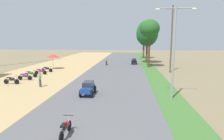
% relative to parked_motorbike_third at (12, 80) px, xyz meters
% --- Properties ---
extents(parked_motorbike_third, '(1.80, 0.54, 0.94)m').
position_rel_parked_motorbike_third_xyz_m(parked_motorbike_third, '(0.00, 0.00, 0.00)').
color(parked_motorbike_third, black).
rests_on(parked_motorbike_third, dirt_shoulder).
extents(parked_motorbike_fourth, '(1.80, 0.54, 0.94)m').
position_rel_parked_motorbike_third_xyz_m(parked_motorbike_fourth, '(0.34, 2.21, 0.00)').
color(parked_motorbike_fourth, black).
rests_on(parked_motorbike_fourth, dirt_shoulder).
extents(parked_motorbike_fifth, '(1.80, 0.54, 0.94)m').
position_rel_parked_motorbike_third_xyz_m(parked_motorbike_fifth, '(0.12, 4.03, 0.00)').
color(parked_motorbike_fifth, black).
rests_on(parked_motorbike_fifth, dirt_shoulder).
extents(parked_motorbike_sixth, '(1.80, 0.54, 0.94)m').
position_rel_parked_motorbike_third_xyz_m(parked_motorbike_sixth, '(0.46, 6.19, 0.00)').
color(parked_motorbike_sixth, black).
rests_on(parked_motorbike_sixth, dirt_shoulder).
extents(parked_motorbike_seventh, '(1.80, 0.54, 0.94)m').
position_rel_parked_motorbike_third_xyz_m(parked_motorbike_seventh, '(0.46, 8.31, 0.00)').
color(parked_motorbike_seventh, black).
rests_on(parked_motorbike_seventh, dirt_shoulder).
extents(vendor_umbrella, '(2.20, 2.20, 2.52)m').
position_rel_parked_motorbike_third_xyz_m(vendor_umbrella, '(0.22, 11.41, 1.75)').
color(vendor_umbrella, '#99999E').
rests_on(vendor_umbrella, dirt_shoulder).
extents(pedestrian_on_shoulder, '(0.43, 0.41, 1.62)m').
position_rel_parked_motorbike_third_xyz_m(pedestrian_on_shoulder, '(3.76, -0.95, 0.41)').
color(pedestrian_on_shoulder, '#33333D').
rests_on(pedestrian_on_shoulder, dirt_shoulder).
extents(median_tree_nearest, '(3.49, 3.49, 8.43)m').
position_rel_parked_motorbike_third_xyz_m(median_tree_nearest, '(16.47, 15.16, 6.26)').
color(median_tree_nearest, '#4C351E').
rests_on(median_tree_nearest, median_strip).
extents(median_tree_second, '(4.50, 4.50, 8.95)m').
position_rel_parked_motorbike_third_xyz_m(median_tree_second, '(16.64, 21.81, 5.72)').
color(median_tree_second, '#4C351E').
rests_on(median_tree_second, median_strip).
extents(median_tree_third, '(3.92, 3.92, 7.79)m').
position_rel_parked_motorbike_third_xyz_m(median_tree_third, '(16.74, 32.74, 5.28)').
color(median_tree_third, '#4C351E').
rests_on(median_tree_third, median_strip).
extents(streetlamp_near, '(3.16, 0.20, 7.48)m').
position_rel_parked_motorbike_third_xyz_m(streetlamp_near, '(16.62, -3.96, 3.84)').
color(streetlamp_near, gray).
rests_on(streetlamp_near, median_strip).
extents(streetlamp_mid, '(3.16, 0.20, 7.04)m').
position_rel_parked_motorbike_third_xyz_m(streetlamp_mid, '(16.62, 38.90, 3.61)').
color(streetlamp_mid, gray).
rests_on(streetlamp_mid, median_strip).
extents(utility_pole_near, '(1.80, 0.20, 9.94)m').
position_rel_parked_motorbike_third_xyz_m(utility_pole_near, '(19.24, 9.97, 4.61)').
color(utility_pole_near, brown).
rests_on(utility_pole_near, ground).
extents(car_sedan_blue, '(1.10, 2.26, 1.19)m').
position_rel_parked_motorbike_third_xyz_m(car_sedan_blue, '(9.41, -3.50, 0.19)').
color(car_sedan_blue, navy).
rests_on(car_sedan_blue, road_strip).
extents(car_sedan_black, '(1.10, 2.26, 1.19)m').
position_rel_parked_motorbike_third_xyz_m(car_sedan_black, '(13.95, 19.31, 0.19)').
color(car_sedan_black, black).
rests_on(car_sedan_black, road_strip).
extents(motorbike_ahead_second, '(0.54, 1.80, 0.94)m').
position_rel_parked_motorbike_third_xyz_m(motorbike_ahead_second, '(9.87, -11.06, 0.02)').
color(motorbike_ahead_second, black).
rests_on(motorbike_ahead_second, road_strip).
extents(motorbike_ahead_third, '(0.54, 1.80, 0.94)m').
position_rel_parked_motorbike_third_xyz_m(motorbike_ahead_third, '(8.53, 17.63, 0.02)').
color(motorbike_ahead_third, black).
rests_on(motorbike_ahead_third, road_strip).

